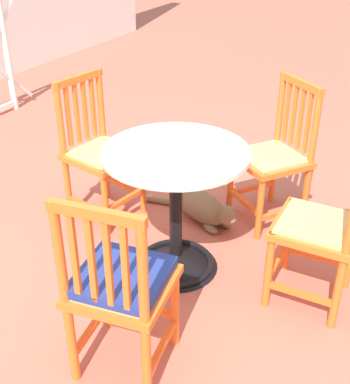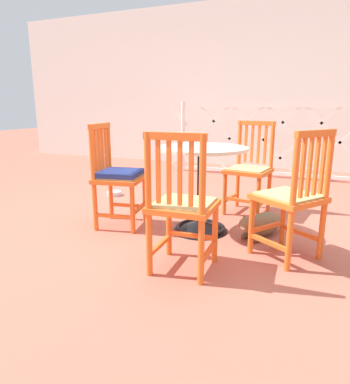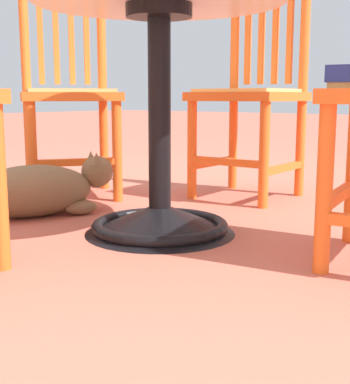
{
  "view_description": "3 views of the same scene",
  "coord_description": "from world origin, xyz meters",
  "px_view_note": "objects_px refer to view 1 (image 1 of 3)",
  "views": [
    {
      "loc": [
        -1.93,
        -1.08,
        1.84
      ],
      "look_at": [
        0.13,
        0.08,
        0.48
      ],
      "focal_mm": 48.11,
      "sensor_mm": 36.0,
      "label": 1
    },
    {
      "loc": [
        1.01,
        -2.64,
        1.06
      ],
      "look_at": [
        -0.07,
        -0.07,
        0.36
      ],
      "focal_mm": 32.33,
      "sensor_mm": 36.0,
      "label": 2
    },
    {
      "loc": [
        -0.98,
        1.35,
        0.43
      ],
      "look_at": [
        0.04,
        0.08,
        0.14
      ],
      "focal_mm": 50.77,
      "sensor_mm": 36.0,
      "label": 3
    }
  ],
  "objects_px": {
    "orange_chair_near_fence": "(100,154)",
    "orange_chair_by_planter": "(121,286)",
    "cafe_table": "(176,224)",
    "tabby_cat": "(204,208)",
    "orange_chair_tucked_in": "(274,158)",
    "orange_chair_at_corner": "(323,229)"
  },
  "relations": [
    {
      "from": "orange_chair_near_fence",
      "to": "orange_chair_by_planter",
      "type": "bearing_deg",
      "value": -139.57
    },
    {
      "from": "orange_chair_by_planter",
      "to": "orange_chair_near_fence",
      "type": "height_order",
      "value": "same"
    },
    {
      "from": "cafe_table",
      "to": "orange_chair_near_fence",
      "type": "height_order",
      "value": "orange_chair_near_fence"
    },
    {
      "from": "orange_chair_by_planter",
      "to": "tabby_cat",
      "type": "relative_size",
      "value": 1.24
    },
    {
      "from": "orange_chair_tucked_in",
      "to": "orange_chair_at_corner",
      "type": "bearing_deg",
      "value": -142.72
    },
    {
      "from": "cafe_table",
      "to": "orange_chair_by_planter",
      "type": "distance_m",
      "value": 0.76
    },
    {
      "from": "cafe_table",
      "to": "orange_chair_at_corner",
      "type": "distance_m",
      "value": 0.78
    },
    {
      "from": "cafe_table",
      "to": "tabby_cat",
      "type": "distance_m",
      "value": 0.54
    },
    {
      "from": "cafe_table",
      "to": "orange_chair_near_fence",
      "type": "relative_size",
      "value": 0.83
    },
    {
      "from": "orange_chair_by_planter",
      "to": "tabby_cat",
      "type": "distance_m",
      "value": 1.3
    },
    {
      "from": "orange_chair_tucked_in",
      "to": "tabby_cat",
      "type": "height_order",
      "value": "orange_chair_tucked_in"
    },
    {
      "from": "cafe_table",
      "to": "orange_chair_by_planter",
      "type": "height_order",
      "value": "orange_chair_by_planter"
    },
    {
      "from": "orange_chair_by_planter",
      "to": "orange_chair_tucked_in",
      "type": "height_order",
      "value": "same"
    },
    {
      "from": "orange_chair_at_corner",
      "to": "orange_chair_near_fence",
      "type": "xyz_separation_m",
      "value": [
        0.14,
        1.45,
        0.0
      ]
    },
    {
      "from": "orange_chair_by_planter",
      "to": "orange_chair_at_corner",
      "type": "height_order",
      "value": "same"
    },
    {
      "from": "orange_chair_at_corner",
      "to": "orange_chair_tucked_in",
      "type": "bearing_deg",
      "value": 37.28
    },
    {
      "from": "cafe_table",
      "to": "tabby_cat",
      "type": "bearing_deg",
      "value": 8.16
    },
    {
      "from": "orange_chair_near_fence",
      "to": "tabby_cat",
      "type": "xyz_separation_m",
      "value": [
        0.23,
        -0.63,
        -0.34
      ]
    },
    {
      "from": "orange_chair_near_fence",
      "to": "orange_chair_tucked_in",
      "type": "bearing_deg",
      "value": -63.77
    },
    {
      "from": "orange_chair_by_planter",
      "to": "orange_chair_near_fence",
      "type": "relative_size",
      "value": 1.0
    },
    {
      "from": "orange_chair_at_corner",
      "to": "orange_chair_near_fence",
      "type": "height_order",
      "value": "same"
    },
    {
      "from": "cafe_table",
      "to": "tabby_cat",
      "type": "height_order",
      "value": "cafe_table"
    }
  ]
}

